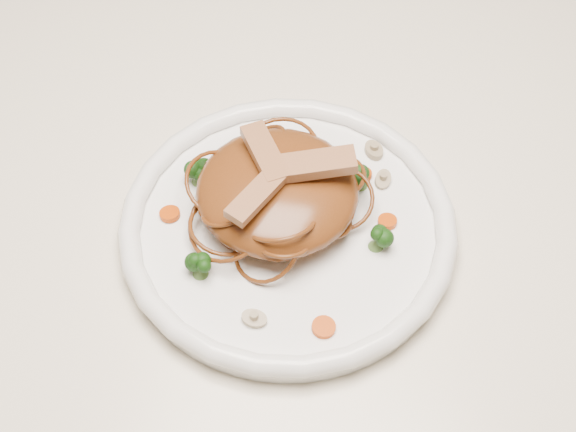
# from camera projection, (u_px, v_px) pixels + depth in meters

# --- Properties ---
(table) EXTENTS (1.20, 0.80, 0.75)m
(table) POSITION_uv_depth(u_px,v_px,m) (286.00, 291.00, 0.83)
(table) COLOR beige
(table) RESTS_ON ground
(plate) EXTENTS (0.36, 0.36, 0.02)m
(plate) POSITION_uv_depth(u_px,v_px,m) (288.00, 230.00, 0.74)
(plate) COLOR white
(plate) RESTS_ON table
(noodle_mound) EXTENTS (0.16, 0.16, 0.05)m
(noodle_mound) POSITION_uv_depth(u_px,v_px,m) (277.00, 191.00, 0.73)
(noodle_mound) COLOR #633012
(noodle_mound) RESTS_ON plate
(chicken_a) EXTENTS (0.08, 0.05, 0.01)m
(chicken_a) POSITION_uv_depth(u_px,v_px,m) (312.00, 165.00, 0.70)
(chicken_a) COLOR #A6724E
(chicken_a) RESTS_ON noodle_mound
(chicken_b) EXTENTS (0.06, 0.07, 0.01)m
(chicken_b) POSITION_uv_depth(u_px,v_px,m) (265.00, 154.00, 0.71)
(chicken_b) COLOR #A6724E
(chicken_b) RESTS_ON noodle_mound
(chicken_c) EXTENTS (0.05, 0.07, 0.01)m
(chicken_c) POSITION_uv_depth(u_px,v_px,m) (256.00, 196.00, 0.68)
(chicken_c) COLOR #A6724E
(chicken_c) RESTS_ON noodle_mound
(broccoli_0) EXTENTS (0.03, 0.03, 0.03)m
(broccoli_0) POSITION_uv_depth(u_px,v_px,m) (361.00, 176.00, 0.75)
(broccoli_0) COLOR #123B0C
(broccoli_0) RESTS_ON plate
(broccoli_1) EXTENTS (0.03, 0.03, 0.03)m
(broccoli_1) POSITION_uv_depth(u_px,v_px,m) (197.00, 171.00, 0.75)
(broccoli_1) COLOR #123B0C
(broccoli_1) RESTS_ON plate
(broccoli_2) EXTENTS (0.02, 0.02, 0.03)m
(broccoli_2) POSITION_uv_depth(u_px,v_px,m) (199.00, 266.00, 0.69)
(broccoli_2) COLOR #123B0C
(broccoli_2) RESTS_ON plate
(broccoli_3) EXTENTS (0.03, 0.03, 0.03)m
(broccoli_3) POSITION_uv_depth(u_px,v_px,m) (377.00, 236.00, 0.71)
(broccoli_3) COLOR #123B0C
(broccoli_3) RESTS_ON plate
(carrot_0) EXTENTS (0.02, 0.02, 0.00)m
(carrot_0) POSITION_uv_depth(u_px,v_px,m) (363.00, 174.00, 0.77)
(carrot_0) COLOR #CE3D07
(carrot_0) RESTS_ON plate
(carrot_1) EXTENTS (0.03, 0.03, 0.00)m
(carrot_1) POSITION_uv_depth(u_px,v_px,m) (170.00, 214.00, 0.74)
(carrot_1) COLOR #CE3D07
(carrot_1) RESTS_ON plate
(carrot_2) EXTENTS (0.02, 0.02, 0.00)m
(carrot_2) POSITION_uv_depth(u_px,v_px,m) (387.00, 221.00, 0.74)
(carrot_2) COLOR #CE3D07
(carrot_2) RESTS_ON plate
(carrot_3) EXTENTS (0.02, 0.02, 0.00)m
(carrot_3) POSITION_uv_depth(u_px,v_px,m) (275.00, 136.00, 0.80)
(carrot_3) COLOR #CE3D07
(carrot_3) RESTS_ON plate
(carrot_4) EXTENTS (0.02, 0.02, 0.00)m
(carrot_4) POSITION_uv_depth(u_px,v_px,m) (324.00, 327.00, 0.67)
(carrot_4) COLOR #CE3D07
(carrot_4) RESTS_ON plate
(mushroom_0) EXTENTS (0.02, 0.02, 0.01)m
(mushroom_0) POSITION_uv_depth(u_px,v_px,m) (254.00, 319.00, 0.68)
(mushroom_0) COLOR tan
(mushroom_0) RESTS_ON plate
(mushroom_1) EXTENTS (0.02, 0.02, 0.01)m
(mushroom_1) POSITION_uv_depth(u_px,v_px,m) (383.00, 180.00, 0.76)
(mushroom_1) COLOR tan
(mushroom_1) RESTS_ON plate
(mushroom_2) EXTENTS (0.03, 0.03, 0.01)m
(mushroom_2) POSITION_uv_depth(u_px,v_px,m) (201.00, 171.00, 0.77)
(mushroom_2) COLOR tan
(mushroom_2) RESTS_ON plate
(mushroom_3) EXTENTS (0.03, 0.03, 0.01)m
(mushroom_3) POSITION_uv_depth(u_px,v_px,m) (374.00, 150.00, 0.79)
(mushroom_3) COLOR tan
(mushroom_3) RESTS_ON plate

